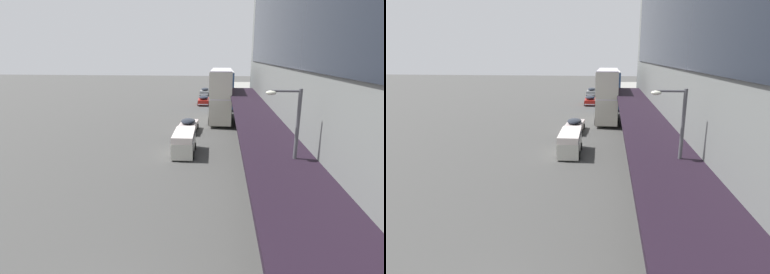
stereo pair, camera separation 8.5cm
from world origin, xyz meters
TOP-DOWN VIEW (x-y plane):
  - transit_bus_kerbside_front at (3.70, 32.21)m, footprint 2.91×9.92m
  - transit_bus_kerbside_rear at (4.27, 43.76)m, footprint 2.80×10.88m
  - sedan_second_near at (0.69, 44.90)m, footprint 2.01×4.46m
  - sedan_trailing_mid at (0.18, 25.85)m, footprint 2.04×4.48m
  - sedan_trailing_near at (0.23, 57.75)m, footprint 2.12×4.96m
  - vw_van at (0.67, 18.20)m, footprint 2.01×4.60m
  - pedestrian_at_kerb at (6.50, 5.44)m, footprint 0.62×0.33m
  - street_lamp at (6.87, 6.43)m, footprint 1.50×0.28m

SIDE VIEW (x-z plane):
  - sedan_trailing_mid at x=0.18m, z-range 0.00..1.51m
  - sedan_second_near at x=0.69m, z-range -0.02..1.59m
  - sedan_trailing_near at x=0.23m, z-range -0.01..1.61m
  - vw_van at x=0.67m, z-range 0.12..2.08m
  - pedestrian_at_kerb at x=6.50m, z-range 0.25..2.11m
  - transit_bus_kerbside_rear at x=4.27m, z-range 0.23..6.09m
  - transit_bus_kerbside_front at x=3.70m, z-range 0.25..6.80m
  - street_lamp at x=6.87m, z-range 0.71..7.48m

